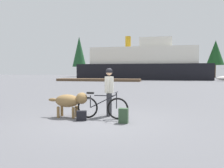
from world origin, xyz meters
TOP-DOWN VIEW (x-y plane):
  - ground_plane at (0.00, 0.00)m, footprint 160.00×160.00m
  - bicycle at (-0.02, 0.29)m, footprint 1.77×0.44m
  - person_cyclist at (0.11, 0.80)m, footprint 0.32×0.53m
  - dog at (-1.15, 0.26)m, footprint 1.44×0.52m
  - backpack at (0.79, -0.16)m, footprint 0.29×0.21m
  - handbag_pannier at (-0.60, -0.11)m, footprint 0.36×0.26m
  - dock_pier at (-7.88, 27.24)m, footprint 13.62×2.64m
  - ferry_boat at (-1.39, 37.02)m, footprint 24.85×8.18m
  - pine_tree_far_left at (-21.39, 53.91)m, footprint 4.01×4.01m
  - pine_tree_center at (4.25, 53.15)m, footprint 4.10×4.10m
  - pine_tree_far_right at (15.56, 53.16)m, footprint 4.25×4.25m
  - pine_tree_mid_back at (1.66, 61.01)m, footprint 3.79×3.79m

SIDE VIEW (x-z plane):
  - ground_plane at x=0.00m, z-range 0.00..0.00m
  - handbag_pannier at x=-0.60m, z-range 0.00..0.31m
  - dock_pier at x=-7.88m, z-range 0.00..0.40m
  - backpack at x=0.79m, z-range 0.00..0.46m
  - bicycle at x=-0.02m, z-range -0.07..0.85m
  - dog at x=-1.15m, z-range 0.14..1.01m
  - person_cyclist at x=0.11m, z-range 0.18..1.89m
  - ferry_boat at x=-1.39m, z-range -1.29..7.29m
  - pine_tree_mid_back at x=1.66m, z-range 1.07..11.40m
  - pine_tree_far_right at x=15.56m, z-range 1.58..11.03m
  - pine_tree_center at x=4.25m, z-range 1.22..12.24m
  - pine_tree_far_left at x=-21.39m, z-range 1.46..13.19m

